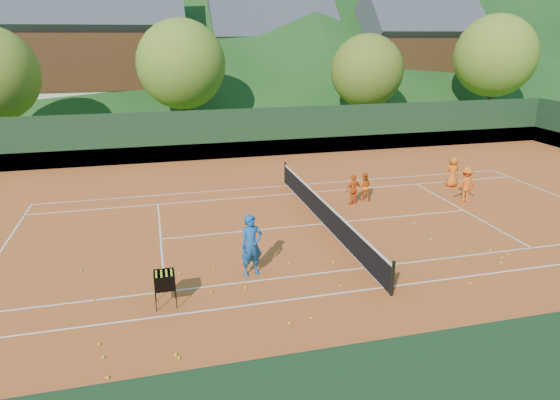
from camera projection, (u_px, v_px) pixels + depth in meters
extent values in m
plane|color=#33561A|center=(324.00, 224.00, 20.04)|extent=(400.00, 400.00, 0.00)
cube|color=#BA501E|center=(324.00, 224.00, 20.04)|extent=(40.00, 24.00, 0.02)
imported|color=#174F95|center=(251.00, 245.00, 15.51)|extent=(0.82, 0.63, 2.00)
imported|color=orange|center=(364.00, 186.00, 22.70)|extent=(0.77, 0.69, 1.31)
imported|color=#EA5614|center=(353.00, 190.00, 22.12)|extent=(0.86, 0.53, 1.36)
imported|color=orange|center=(453.00, 172.00, 24.70)|extent=(0.77, 0.53, 1.52)
imported|color=orange|center=(466.00, 184.00, 22.42)|extent=(1.09, 0.67, 1.64)
sphere|color=yellow|center=(431.00, 239.00, 18.44)|extent=(0.07, 0.07, 0.07)
sphere|color=yellow|center=(99.00, 344.00, 12.20)|extent=(0.07, 0.07, 0.07)
sphere|color=yellow|center=(341.00, 286.00, 15.04)|extent=(0.07, 0.07, 0.07)
sphere|color=yellow|center=(502.00, 258.00, 16.92)|extent=(0.07, 0.07, 0.07)
sphere|color=yellow|center=(311.00, 318.00, 13.33)|extent=(0.07, 0.07, 0.07)
sphere|color=yellow|center=(211.00, 291.00, 14.70)|extent=(0.07, 0.07, 0.07)
sphere|color=yellow|center=(103.00, 357.00, 11.71)|extent=(0.07, 0.07, 0.07)
sphere|color=yellow|center=(470.00, 283.00, 15.19)|extent=(0.07, 0.07, 0.07)
sphere|color=yellow|center=(414.00, 223.00, 20.02)|extent=(0.07, 0.07, 0.07)
sphere|color=yellow|center=(334.00, 262.00, 16.57)|extent=(0.07, 0.07, 0.07)
sphere|color=yellow|center=(289.00, 263.00, 16.50)|extent=(0.07, 0.07, 0.07)
sphere|color=yellow|center=(480.00, 255.00, 17.13)|extent=(0.07, 0.07, 0.07)
sphere|color=yellow|center=(490.00, 250.00, 17.52)|extent=(0.07, 0.07, 0.07)
sphere|color=yellow|center=(108.00, 378.00, 11.01)|extent=(0.07, 0.07, 0.07)
sphere|color=yellow|center=(508.00, 254.00, 17.19)|extent=(0.07, 0.07, 0.07)
sphere|color=yellow|center=(246.00, 288.00, 14.90)|extent=(0.07, 0.07, 0.07)
sphere|color=yellow|center=(93.00, 300.00, 14.25)|extent=(0.07, 0.07, 0.07)
sphere|color=yellow|center=(179.00, 274.00, 15.79)|extent=(0.07, 0.07, 0.07)
sphere|color=yellow|center=(289.00, 323.00, 13.09)|extent=(0.07, 0.07, 0.07)
sphere|color=yellow|center=(176.00, 355.00, 11.81)|extent=(0.07, 0.07, 0.07)
sphere|color=yellow|center=(501.00, 263.00, 16.54)|extent=(0.07, 0.07, 0.07)
sphere|color=yellow|center=(214.00, 267.00, 16.25)|extent=(0.07, 0.07, 0.07)
sphere|color=yellow|center=(179.00, 358.00, 11.68)|extent=(0.07, 0.07, 0.07)
sphere|color=yellow|center=(417.00, 343.00, 12.26)|extent=(0.07, 0.07, 0.07)
sphere|color=yellow|center=(81.00, 271.00, 16.00)|extent=(0.07, 0.07, 0.07)
cube|color=white|center=(384.00, 287.00, 15.00)|extent=(23.77, 0.06, 0.00)
cube|color=silver|center=(288.00, 186.00, 25.08)|extent=(23.77, 0.06, 0.00)
cube|color=silver|center=(365.00, 268.00, 16.26)|extent=(23.77, 0.06, 0.00)
cube|color=white|center=(295.00, 194.00, 23.82)|extent=(23.77, 0.06, 0.00)
cube|color=white|center=(161.00, 239.00, 18.53)|extent=(0.06, 8.23, 0.00)
cube|color=white|center=(464.00, 210.00, 21.55)|extent=(0.06, 8.23, 0.00)
cube|color=white|center=(324.00, 224.00, 20.04)|extent=(12.80, 0.06, 0.00)
cube|color=silver|center=(324.00, 224.00, 20.04)|extent=(0.06, 10.97, 0.00)
cube|color=black|center=(324.00, 213.00, 19.90)|extent=(0.03, 11.97, 0.90)
cube|color=white|center=(324.00, 202.00, 19.75)|extent=(0.05, 11.97, 0.06)
cylinder|color=black|center=(393.00, 279.00, 14.37)|extent=(0.10, 0.10, 1.10)
cylinder|color=black|center=(285.00, 173.00, 25.36)|extent=(0.10, 0.10, 1.10)
cube|color=black|center=(260.00, 133.00, 30.59)|extent=(40.00, 0.05, 3.00)
cube|color=#185523|center=(260.00, 149.00, 30.91)|extent=(40.40, 0.05, 1.00)
cube|color=black|center=(557.00, 387.00, 8.54)|extent=(40.00, 0.05, 3.00)
cylinder|color=black|center=(156.00, 302.00, 13.64)|extent=(0.02, 0.02, 0.55)
cylinder|color=black|center=(176.00, 300.00, 13.77)|extent=(0.02, 0.02, 0.55)
cylinder|color=black|center=(156.00, 293.00, 14.14)|extent=(0.02, 0.02, 0.55)
cylinder|color=black|center=(175.00, 290.00, 14.27)|extent=(0.02, 0.02, 0.55)
cube|color=black|center=(165.00, 287.00, 13.87)|extent=(0.55, 0.55, 0.02)
cube|color=black|center=(165.00, 285.00, 13.55)|extent=(0.55, 0.02, 0.45)
cube|color=black|center=(164.00, 276.00, 14.05)|extent=(0.55, 0.02, 0.45)
cube|color=black|center=(154.00, 281.00, 13.73)|extent=(0.02, 0.55, 0.45)
cube|color=black|center=(175.00, 279.00, 13.86)|extent=(0.02, 0.55, 0.45)
sphere|color=#CCE526|center=(156.00, 278.00, 13.50)|extent=(0.07, 0.07, 0.07)
sphere|color=#CCE526|center=(156.00, 276.00, 13.63)|extent=(0.07, 0.07, 0.07)
sphere|color=#CCE526|center=(156.00, 274.00, 13.75)|extent=(0.07, 0.07, 0.07)
sphere|color=#CCE526|center=(156.00, 271.00, 13.88)|extent=(0.07, 0.07, 0.07)
sphere|color=#CCE526|center=(162.00, 277.00, 13.53)|extent=(0.07, 0.07, 0.07)
sphere|color=#CCE526|center=(162.00, 275.00, 13.66)|extent=(0.07, 0.07, 0.07)
sphere|color=#CCE526|center=(161.00, 273.00, 13.78)|extent=(0.07, 0.07, 0.07)
sphere|color=#CCE526|center=(161.00, 271.00, 13.91)|extent=(0.07, 0.07, 0.07)
sphere|color=#CCE526|center=(167.00, 277.00, 13.57)|extent=(0.07, 0.07, 0.07)
sphere|color=#CCE526|center=(167.00, 275.00, 13.69)|extent=(0.07, 0.07, 0.07)
sphere|color=#CCE526|center=(166.00, 272.00, 13.82)|extent=(0.07, 0.07, 0.07)
sphere|color=#CCE526|center=(166.00, 270.00, 13.94)|extent=(0.07, 0.07, 0.07)
sphere|color=#CCE526|center=(172.00, 276.00, 13.60)|extent=(0.07, 0.07, 0.07)
sphere|color=#CCE526|center=(172.00, 274.00, 13.72)|extent=(0.07, 0.07, 0.07)
sphere|color=#CCE526|center=(171.00, 272.00, 13.85)|extent=(0.07, 0.07, 0.07)
sphere|color=#CCE526|center=(171.00, 270.00, 13.97)|extent=(0.07, 0.07, 0.07)
cube|color=beige|center=(109.00, 102.00, 44.79)|extent=(12.00, 9.00, 2.88)
cube|color=#391F0F|center=(104.00, 60.00, 43.63)|extent=(12.24, 9.18, 4.48)
cube|color=#3F3F46|center=(101.00, 25.00, 42.73)|extent=(13.80, 9.93, 9.93)
cube|color=beige|center=(271.00, 94.00, 52.30)|extent=(11.00, 8.00, 2.52)
cube|color=#36200E|center=(271.00, 62.00, 51.28)|extent=(11.22, 8.16, 3.92)
cube|color=#3E3E45|center=(271.00, 36.00, 50.47)|extent=(12.65, 8.82, 8.82)
cube|color=beige|center=(411.00, 94.00, 51.90)|extent=(10.00, 8.00, 2.70)
cube|color=#35200E|center=(414.00, 59.00, 50.81)|extent=(10.20, 8.16, 4.20)
cube|color=#403F47|center=(416.00, 32.00, 49.96)|extent=(11.50, 8.82, 8.82)
cylinder|color=#422A1A|center=(0.00, 130.00, 32.38)|extent=(0.36, 0.36, 2.70)
cylinder|color=#3D2618|center=(185.00, 117.00, 37.02)|extent=(0.36, 0.36, 2.88)
sphere|color=#4C7A20|center=(181.00, 64.00, 35.83)|extent=(6.40, 6.40, 6.40)
cylinder|color=#3E2619|center=(365.00, 114.00, 39.46)|extent=(0.36, 0.36, 2.52)
sphere|color=#4B6B1C|center=(367.00, 71.00, 38.42)|extent=(5.60, 5.60, 5.60)
cylinder|color=#432A1A|center=(489.00, 104.00, 43.13)|extent=(0.36, 0.36, 3.06)
sphere|color=#507B20|center=(495.00, 56.00, 41.87)|extent=(6.80, 6.80, 6.80)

